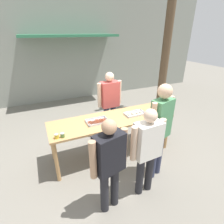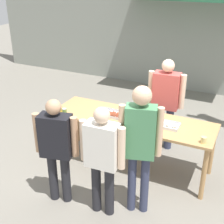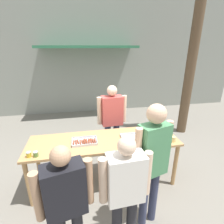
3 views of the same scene
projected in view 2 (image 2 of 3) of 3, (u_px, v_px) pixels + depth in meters
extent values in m
plane|color=slate|center=(130.00, 165.00, 5.27)|extent=(24.00, 24.00, 0.00)
cube|color=gray|center=(196.00, 2.00, 7.58)|extent=(12.00, 0.12, 4.50)
cube|color=tan|center=(132.00, 119.00, 4.90)|extent=(2.59, 0.80, 0.04)
cylinder|color=tan|center=(57.00, 137.00, 5.29)|extent=(0.07, 0.07, 0.84)
cylinder|color=tan|center=(204.00, 174.00, 4.33)|extent=(0.07, 0.07, 0.84)
cylinder|color=tan|center=(77.00, 121.00, 5.84)|extent=(0.07, 0.07, 0.84)
cylinder|color=tan|center=(212.00, 151.00, 4.88)|extent=(0.07, 0.07, 0.84)
cube|color=silver|center=(112.00, 115.00, 5.00)|extent=(0.43, 0.28, 0.01)
cube|color=silver|center=(108.00, 117.00, 4.88)|extent=(0.43, 0.01, 0.03)
cube|color=silver|center=(116.00, 110.00, 5.11)|extent=(0.43, 0.01, 0.03)
cube|color=silver|center=(100.00, 111.00, 5.08)|extent=(0.01, 0.28, 0.03)
cube|color=silver|center=(124.00, 116.00, 4.91)|extent=(0.01, 0.28, 0.03)
cylinder|color=brown|center=(102.00, 112.00, 5.07)|extent=(0.03, 0.13, 0.03)
cylinder|color=brown|center=(104.00, 112.00, 5.05)|extent=(0.03, 0.14, 0.02)
cylinder|color=brown|center=(106.00, 112.00, 5.05)|extent=(0.04, 0.14, 0.02)
cylinder|color=brown|center=(108.00, 113.00, 5.02)|extent=(0.03, 0.14, 0.02)
cylinder|color=brown|center=(110.00, 113.00, 5.00)|extent=(0.04, 0.12, 0.03)
cylinder|color=brown|center=(112.00, 114.00, 5.00)|extent=(0.03, 0.15, 0.03)
cylinder|color=brown|center=(114.00, 114.00, 4.98)|extent=(0.03, 0.14, 0.03)
cylinder|color=brown|center=(116.00, 115.00, 4.96)|extent=(0.03, 0.14, 0.03)
cylinder|color=brown|center=(118.00, 115.00, 4.95)|extent=(0.03, 0.15, 0.03)
cylinder|color=brown|center=(120.00, 116.00, 4.93)|extent=(0.04, 0.14, 0.02)
cylinder|color=brown|center=(122.00, 116.00, 4.93)|extent=(0.03, 0.13, 0.02)
cube|color=silver|center=(164.00, 125.00, 4.66)|extent=(0.45, 0.25, 0.01)
cube|color=silver|center=(162.00, 128.00, 4.56)|extent=(0.45, 0.01, 0.03)
cube|color=silver|center=(167.00, 121.00, 4.75)|extent=(0.45, 0.01, 0.03)
cube|color=silver|center=(151.00, 121.00, 4.74)|extent=(0.01, 0.25, 0.03)
cube|color=silver|center=(179.00, 127.00, 4.57)|extent=(0.01, 0.25, 0.03)
ellipsoid|color=beige|center=(155.00, 122.00, 4.72)|extent=(0.05, 0.10, 0.04)
ellipsoid|color=beige|center=(161.00, 123.00, 4.68)|extent=(0.07, 0.11, 0.04)
ellipsoid|color=beige|center=(168.00, 125.00, 4.63)|extent=(0.06, 0.10, 0.04)
ellipsoid|color=beige|center=(175.00, 126.00, 4.59)|extent=(0.07, 0.10, 0.04)
cylinder|color=gold|center=(60.00, 110.00, 5.10)|extent=(0.07, 0.07, 0.07)
cylinder|color=#B2B2B7|center=(60.00, 107.00, 5.08)|extent=(0.07, 0.07, 0.01)
cylinder|color=#567A38|center=(64.00, 111.00, 5.05)|extent=(0.07, 0.07, 0.07)
cylinder|color=#B2B2B7|center=(64.00, 109.00, 5.03)|extent=(0.07, 0.07, 0.01)
cylinder|color=#DBC67A|center=(204.00, 140.00, 4.19)|extent=(0.08, 0.08, 0.09)
cylinder|color=#333851|center=(158.00, 127.00, 5.67)|extent=(0.13, 0.13, 0.80)
cylinder|color=#333851|center=(169.00, 129.00, 5.60)|extent=(0.13, 0.13, 0.80)
cube|color=#C64C47|center=(166.00, 91.00, 5.34)|extent=(0.46, 0.27, 0.63)
sphere|color=beige|center=(168.00, 66.00, 5.15)|extent=(0.22, 0.22, 0.22)
cylinder|color=beige|center=(151.00, 88.00, 5.42)|extent=(0.10, 0.10, 0.60)
cylinder|color=beige|center=(182.00, 92.00, 5.23)|extent=(0.10, 0.10, 0.60)
cylinder|color=#232328|center=(66.00, 178.00, 4.33)|extent=(0.13, 0.13, 0.74)
cylinder|color=#232328|center=(53.00, 177.00, 4.37)|extent=(0.13, 0.13, 0.74)
cube|color=black|center=(56.00, 136.00, 4.07)|extent=(0.46, 0.32, 0.59)
sphere|color=tan|center=(53.00, 107.00, 3.89)|extent=(0.20, 0.20, 0.20)
cylinder|color=tan|center=(75.00, 137.00, 4.01)|extent=(0.09, 0.09, 0.56)
cylinder|color=tan|center=(37.00, 133.00, 4.11)|extent=(0.09, 0.09, 0.56)
cylinder|color=#333851|center=(145.00, 184.00, 4.12)|extent=(0.11, 0.11, 0.87)
cylinder|color=#333851|center=(132.00, 183.00, 4.14)|extent=(0.11, 0.11, 0.87)
cube|color=#478456|center=(140.00, 132.00, 3.80)|extent=(0.42, 0.30, 0.69)
sphere|color=#DBAD89|center=(142.00, 96.00, 3.60)|extent=(0.24, 0.24, 0.24)
cylinder|color=#DBAD89|center=(160.00, 132.00, 3.76)|extent=(0.08, 0.08, 0.65)
cylinder|color=#DBAD89|center=(122.00, 129.00, 3.83)|extent=(0.08, 0.08, 0.65)
cylinder|color=#232328|center=(109.00, 190.00, 4.09)|extent=(0.13, 0.13, 0.75)
cylinder|color=#232328|center=(96.00, 187.00, 4.16)|extent=(0.13, 0.13, 0.75)
cube|color=silver|center=(102.00, 145.00, 3.84)|extent=(0.43, 0.25, 0.59)
sphere|color=beige|center=(102.00, 115.00, 3.67)|extent=(0.20, 0.20, 0.20)
cylinder|color=beige|center=(122.00, 148.00, 3.75)|extent=(0.09, 0.09, 0.56)
cylinder|color=beige|center=(84.00, 140.00, 3.93)|extent=(0.09, 0.09, 0.56)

